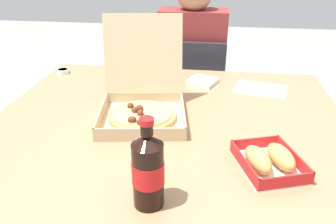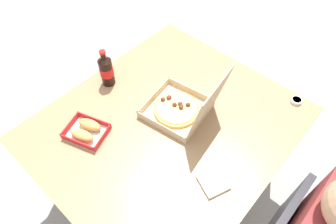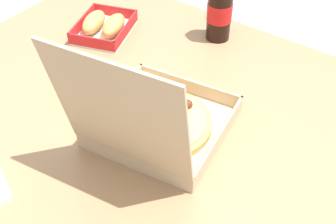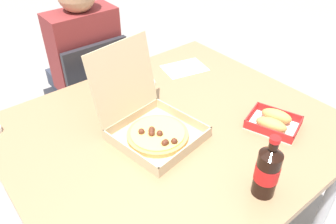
{
  "view_description": "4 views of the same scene",
  "coord_description": "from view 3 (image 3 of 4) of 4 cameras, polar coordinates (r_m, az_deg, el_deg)",
  "views": [
    {
      "loc": [
        0.14,
        -1.04,
        1.27
      ],
      "look_at": [
        -0.0,
        0.03,
        0.74
      ],
      "focal_mm": 36.43,
      "sensor_mm": 36.0,
      "label": 1
    },
    {
      "loc": [
        0.62,
        0.57,
        1.9
      ],
      "look_at": [
        -0.04,
        -0.03,
        0.75
      ],
      "focal_mm": 31.01,
      "sensor_mm": 36.0,
      "label": 2
    },
    {
      "loc": [
        -0.53,
        0.57,
        1.46
      ],
      "look_at": [
        -0.08,
        -0.05,
        0.74
      ],
      "focal_mm": 46.27,
      "sensor_mm": 36.0,
      "label": 3
    },
    {
      "loc": [
        -0.66,
        -0.79,
        1.55
      ],
      "look_at": [
        -0.01,
        0.02,
        0.79
      ],
      "focal_mm": 35.79,
      "sensor_mm": 36.0,
      "label": 4
    }
  ],
  "objects": [
    {
      "name": "bread_side_box",
      "position": [
        1.36,
        -8.46,
        11.22
      ],
      "size": [
        0.2,
        0.23,
        0.06
      ],
      "color": "white",
      "rests_on": "dining_table"
    },
    {
      "name": "cola_bottle",
      "position": [
        1.3,
        6.83,
        13.24
      ],
      "size": [
        0.07,
        0.07,
        0.22
      ],
      "color": "black",
      "rests_on": "dining_table"
    },
    {
      "name": "dining_table",
      "position": [
        1.12,
        -4.67,
        -3.15
      ],
      "size": [
        1.23,
        1.08,
        0.72
      ],
      "color": "#997551",
      "rests_on": "ground_plane"
    },
    {
      "name": "pizza_box_open",
      "position": [
        0.98,
        -1.46,
        -1.25
      ],
      "size": [
        0.34,
        0.39,
        0.33
      ],
      "color": "tan",
      "rests_on": "dining_table"
    }
  ]
}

